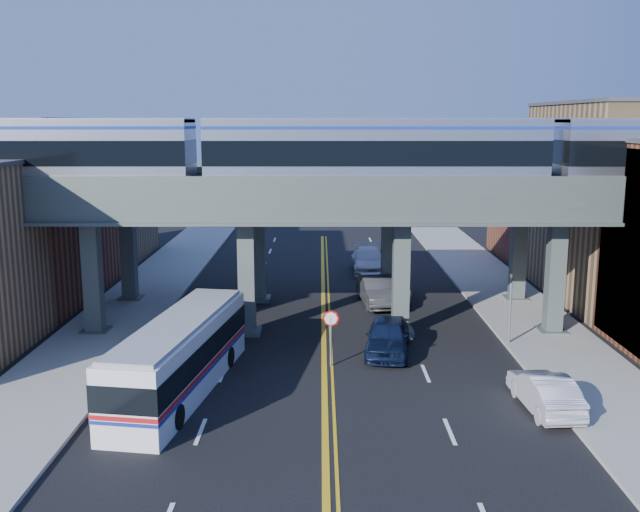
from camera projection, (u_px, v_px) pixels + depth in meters
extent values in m
plane|color=black|center=(325.00, 390.00, 29.62)|extent=(120.00, 120.00, 0.00)
cube|color=gray|center=(116.00, 322.00, 39.44)|extent=(5.00, 70.00, 0.16)
cube|color=gray|center=(531.00, 322.00, 39.42)|extent=(5.00, 70.00, 0.16)
cube|color=brown|center=(26.00, 211.00, 44.32)|extent=(8.00, 14.00, 11.00)
cube|color=olive|center=(93.00, 209.00, 57.37)|extent=(8.00, 10.00, 8.00)
cube|color=olive|center=(621.00, 203.00, 44.20)|extent=(8.00, 14.00, 12.00)
cube|color=brown|center=(552.00, 203.00, 57.25)|extent=(8.00, 10.00, 9.00)
cube|color=#414B4A|center=(93.00, 278.00, 36.93)|extent=(0.85, 0.85, 6.00)
cube|color=#414B4A|center=(247.00, 278.00, 36.92)|extent=(0.85, 0.85, 6.00)
cube|color=#414B4A|center=(401.00, 278.00, 36.91)|extent=(0.85, 0.85, 6.00)
cube|color=#414B4A|center=(555.00, 278.00, 36.91)|extent=(0.85, 0.85, 6.00)
cube|color=#414A46|center=(324.00, 207.00, 36.22)|extent=(52.00, 3.60, 1.40)
cube|color=#414B4A|center=(128.00, 253.00, 43.80)|extent=(0.85, 0.85, 6.00)
cube|color=#414B4A|center=(258.00, 253.00, 43.80)|extent=(0.85, 0.85, 6.00)
cube|color=#414B4A|center=(388.00, 253.00, 43.79)|extent=(0.85, 0.85, 6.00)
cube|color=#414B4A|center=(518.00, 253.00, 43.78)|extent=(0.85, 0.85, 6.00)
cube|color=#414A46|center=(323.00, 193.00, 43.10)|extent=(52.00, 3.60, 1.40)
cube|color=black|center=(132.00, 191.00, 36.07)|extent=(2.44, 2.44, 0.28)
cube|color=#B3B6BD|center=(23.00, 153.00, 35.72)|extent=(16.85, 3.21, 3.55)
cube|color=black|center=(23.00, 150.00, 35.69)|extent=(16.87, 3.27, 1.22)
cube|color=black|center=(268.00, 191.00, 36.07)|extent=(2.44, 2.44, 0.28)
cube|color=black|center=(480.00, 191.00, 36.06)|extent=(2.44, 2.44, 0.28)
cube|color=#B3B6BD|center=(375.00, 153.00, 35.71)|extent=(16.85, 3.21, 3.55)
cube|color=black|center=(375.00, 150.00, 35.68)|extent=(16.87, 3.27, 1.22)
cube|color=black|center=(616.00, 191.00, 36.05)|extent=(2.44, 2.44, 0.28)
cylinder|color=slate|center=(331.00, 342.00, 32.35)|extent=(0.09, 0.09, 2.30)
cylinder|color=red|center=(331.00, 318.00, 32.14)|extent=(0.76, 0.04, 0.76)
cylinder|color=slate|center=(510.00, 315.00, 35.21)|extent=(0.12, 0.12, 3.20)
imported|color=black|center=(512.00, 274.00, 34.82)|extent=(0.15, 0.18, 0.90)
cube|color=silver|center=(180.00, 358.00, 29.29)|extent=(4.12, 11.46, 2.90)
cube|color=black|center=(180.00, 349.00, 29.22)|extent=(4.19, 11.51, 0.98)
cube|color=#B21419|center=(181.00, 364.00, 29.34)|extent=(4.18, 11.51, 0.17)
cylinder|color=black|center=(148.00, 415.00, 25.98)|extent=(2.64, 1.31, 0.94)
cylinder|color=black|center=(205.00, 356.00, 32.52)|extent=(2.64, 1.31, 0.94)
imported|color=black|center=(388.00, 336.00, 34.13)|extent=(2.69, 5.25, 1.71)
imported|color=#333436|center=(378.00, 290.00, 43.28)|extent=(2.46, 5.59, 1.78)
imported|color=#B9BABC|center=(389.00, 287.00, 44.83)|extent=(2.54, 5.15, 1.41)
imported|color=silver|center=(369.00, 261.00, 52.51)|extent=(2.52, 6.05, 1.75)
imported|color=silver|center=(545.00, 391.00, 27.50)|extent=(1.88, 4.65, 1.50)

